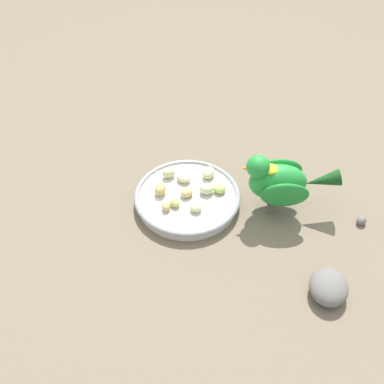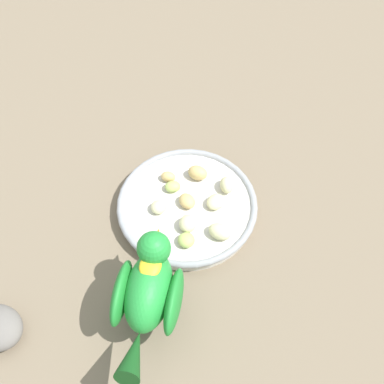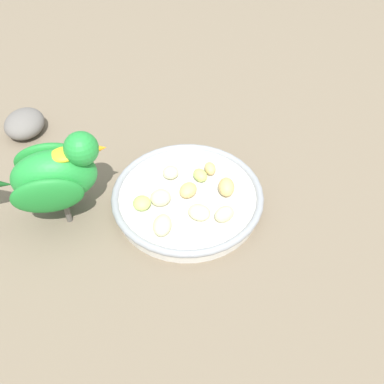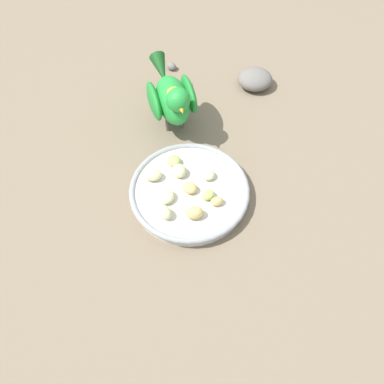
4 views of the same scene
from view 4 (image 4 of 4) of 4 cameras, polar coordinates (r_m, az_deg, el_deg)
ground_plane at (r=0.87m, az=-0.77°, el=-1.41°), size 4.00×4.00×0.00m
feeding_bowl at (r=0.87m, az=-0.34°, el=-0.04°), size 0.23×0.23×0.03m
apple_piece_0 at (r=0.84m, az=3.14°, el=-1.18°), size 0.03×0.02×0.02m
apple_piece_1 at (r=0.87m, az=-1.65°, el=2.69°), size 0.03×0.04×0.02m
apple_piece_2 at (r=0.84m, az=-3.18°, el=-0.60°), size 0.04×0.04×0.02m
apple_piece_3 at (r=0.85m, az=-0.31°, el=0.53°), size 0.04×0.04×0.02m
apple_piece_4 at (r=0.82m, az=0.31°, el=-2.64°), size 0.04×0.04×0.02m
apple_piece_5 at (r=0.87m, az=2.07°, el=2.18°), size 0.04×0.04×0.02m
apple_piece_6 at (r=0.85m, az=2.03°, el=-0.37°), size 0.03×0.02×0.02m
apple_piece_7 at (r=0.87m, az=-5.03°, el=2.18°), size 0.04×0.04×0.02m
apple_piece_8 at (r=0.89m, az=-2.32°, el=3.95°), size 0.04×0.04×0.02m
apple_piece_9 at (r=0.82m, az=-3.43°, el=-2.58°), size 0.02×0.03×0.02m
parrot at (r=0.94m, az=-2.52°, el=11.84°), size 0.12×0.21×0.15m
rock_large at (r=1.08m, az=7.93°, el=13.88°), size 0.10×0.10×0.04m
pebble_0 at (r=1.12m, az=-2.58°, el=15.51°), size 0.03×0.03×0.02m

